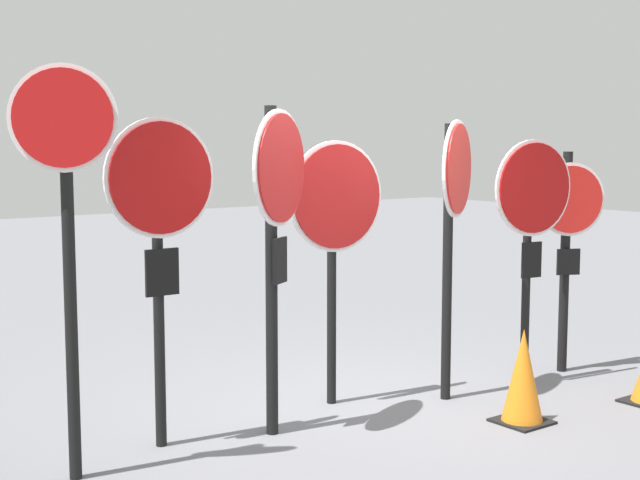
{
  "coord_description": "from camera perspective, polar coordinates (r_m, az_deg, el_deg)",
  "views": [
    {
      "loc": [
        -4.51,
        -5.4,
        2.18
      ],
      "look_at": [
        -0.45,
        0.0,
        1.43
      ],
      "focal_mm": 50.0,
      "sensor_mm": 36.0,
      "label": 1
    }
  ],
  "objects": [
    {
      "name": "stop_sign_1",
      "position": [
        6.29,
        -10.19,
        1.52
      ],
      "size": [
        0.84,
        0.13,
        2.35
      ],
      "rotation": [
        0.0,
        0.0,
        0.01
      ],
      "color": "black",
      "rests_on": "ground"
    },
    {
      "name": "stop_sign_0",
      "position": [
        5.77,
        -15.94,
        2.79
      ],
      "size": [
        0.6,
        0.35,
        2.66
      ],
      "rotation": [
        0.0,
        0.0,
        -0.51
      ],
      "color": "black",
      "rests_on": "ground"
    },
    {
      "name": "stop_sign_6",
      "position": [
        8.63,
        15.59,
        0.67
      ],
      "size": [
        0.63,
        0.32,
        2.09
      ],
      "rotation": [
        0.0,
        0.0,
        -0.44
      ],
      "color": "black",
      "rests_on": "ground"
    },
    {
      "name": "stop_sign_3",
      "position": [
        7.25,
        1.0,
        1.44
      ],
      "size": [
        0.91,
        0.15,
        2.19
      ],
      "rotation": [
        0.0,
        0.0,
        -0.05
      ],
      "color": "black",
      "rests_on": "ground"
    },
    {
      "name": "stop_sign_2",
      "position": [
        6.49,
        -2.76,
        1.96
      ],
      "size": [
        0.74,
        0.46,
        2.44
      ],
      "rotation": [
        0.0,
        0.0,
        0.54
      ],
      "color": "black",
      "rests_on": "ground"
    },
    {
      "name": "stop_sign_5",
      "position": [
        8.03,
        13.41,
        1.73
      ],
      "size": [
        0.84,
        0.18,
        2.2
      ],
      "rotation": [
        0.0,
        0.0,
        -0.14
      ],
      "color": "black",
      "rests_on": "ground"
    },
    {
      "name": "ground_plane",
      "position": [
        7.37,
        2.87,
        -10.89
      ],
      "size": [
        40.0,
        40.0,
        0.0
      ],
      "primitive_type": "plane",
      "color": "slate"
    },
    {
      "name": "traffic_cone_0",
      "position": [
        7.15,
        12.86,
        -8.52
      ],
      "size": [
        0.39,
        0.39,
        0.74
      ],
      "color": "black",
      "rests_on": "ground"
    },
    {
      "name": "stop_sign_4",
      "position": [
        7.47,
        8.57,
        2.39
      ],
      "size": [
        0.71,
        0.42,
        2.36
      ],
      "rotation": [
        0.0,
        0.0,
        0.52
      ],
      "color": "black",
      "rests_on": "ground"
    }
  ]
}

